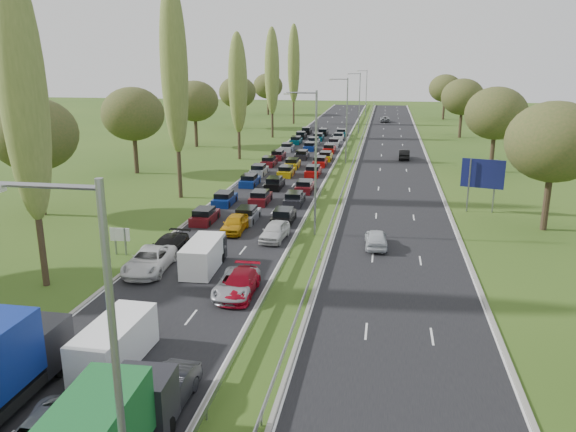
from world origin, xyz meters
The scene contains 24 objects.
ground centered at (4.50, 80.00, 0.00)m, with size 260.00×260.00×0.00m, color #2C4C17.
near_carriageway centered at (-2.25, 82.50, 0.00)m, with size 10.50×215.00×0.04m, color black.
far_carriageway centered at (11.25, 82.50, 0.00)m, with size 10.50×215.00×0.04m, color black.
central_reservation centered at (4.50, 82.50, 0.55)m, with size 2.36×215.00×0.32m.
lamp_columns centered at (4.50, 78.00, 6.00)m, with size 0.18×140.18×12.00m.
poplar_row centered at (-11.50, 68.17, 12.39)m, with size 2.80×127.80×22.44m.
woodland_left centered at (-22.00, 62.63, 7.68)m, with size 8.00×166.00×11.10m.
woodland_right centered at (24.00, 66.67, 7.68)m, with size 8.00×153.00×11.10m.
traffic_queue_fill centered at (-2.28, 77.60, 0.44)m, with size 9.11×69.39×0.80m.
near_car_2 centered at (-5.82, 32.55, 0.81)m, with size 2.61×5.66×1.57m, color silver.
near_car_3 centered at (-5.78, 35.91, 0.75)m, with size 2.03×5.00×1.45m, color black.
near_car_7 centered at (-2.27, 33.58, 0.72)m, with size 1.95×4.80×1.39m, color #044446.
near_car_8 centered at (-2.39, 42.65, 0.77)m, with size 1.78×4.43×1.51m, color #C38A0D.
near_car_9 centered at (1.48, 17.52, 0.76)m, with size 1.56×4.47×1.47m, color black.
near_car_10 centered at (1.21, 29.71, 0.72)m, with size 2.33×5.04×1.40m, color #A5A8AF.
near_car_11 centered at (1.45, 29.67, 0.73)m, with size 2.00×4.91×1.42m, color #B50B20.
near_car_12 centered at (1.42, 41.11, 0.77)m, with size 1.78×4.42×1.50m, color silver.
far_car_0 centered at (9.68, 40.60, 0.74)m, with size 1.71×4.24×1.45m, color silver.
far_car_1 centered at (12.88, 83.00, 0.75)m, with size 1.54×4.42×1.46m, color black.
far_car_2 centered at (9.62, 136.34, 0.70)m, with size 2.27×4.92×1.37m, color gray.
white_van_front centered at (-2.32, 20.66, 1.12)m, with size 2.12×5.42×2.18m.
white_van_rear centered at (-2.19, 33.70, 1.07)m, with size 2.03×5.19×2.08m.
info_sign centered at (-9.40, 35.51, 1.37)m, with size 1.50×0.21×2.10m.
direction_sign centered at (19.40, 53.23, 3.57)m, with size 3.89×1.12×5.20m.
Camera 1 is at (10.08, -2.11, 14.25)m, focal length 35.00 mm.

